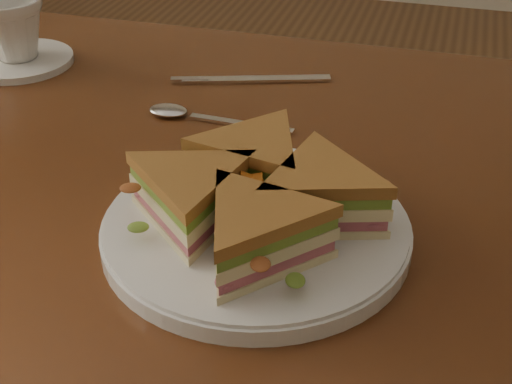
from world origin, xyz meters
TOP-DOWN VIEW (x-y plane):
  - table at (0.00, 0.00)m, footprint 1.20×0.80m
  - plate at (0.06, -0.11)m, footprint 0.28×0.28m
  - sandwich_wedges at (0.06, -0.11)m, footprint 0.28×0.28m
  - crisps_mound at (0.06, -0.11)m, footprint 0.09×0.09m
  - spoon at (-0.09, 0.10)m, footprint 0.18×0.03m
  - knife at (-0.05, 0.22)m, footprint 0.21×0.08m
  - saucer at (-0.38, 0.19)m, footprint 0.15×0.15m
  - coffee_cup at (-0.38, 0.19)m, footprint 0.10×0.10m

SIDE VIEW (x-z plane):
  - table at x=0.00m, z-range 0.28..1.03m
  - knife at x=-0.05m, z-range 0.75..0.75m
  - spoon at x=-0.09m, z-range 0.75..0.76m
  - saucer at x=-0.38m, z-range 0.75..0.76m
  - plate at x=0.06m, z-range 0.75..0.77m
  - crisps_mound at x=0.06m, z-range 0.77..0.82m
  - sandwich_wedges at x=0.06m, z-range 0.77..0.82m
  - coffee_cup at x=-0.38m, z-range 0.76..0.84m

